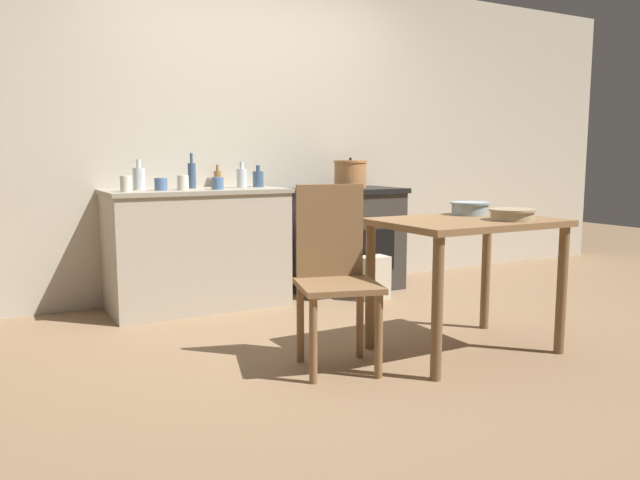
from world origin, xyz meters
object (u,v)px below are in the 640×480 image
(work_table, at_px, (466,241))
(flour_sack, at_px, (373,277))
(cup_center_right, at_px, (126,184))
(mixing_bowl_large, at_px, (470,208))
(bottle_center_left, at_px, (258,179))
(cup_mid_right, at_px, (183,183))
(bottle_far_left, at_px, (139,178))
(cup_right, at_px, (161,184))
(bottle_mid_left, at_px, (218,178))
(stove, at_px, (343,239))
(bottle_left, at_px, (192,175))
(bottle_center, at_px, (242,177))
(chair, at_px, (335,272))
(mixing_bowl_small, at_px, (512,214))
(cup_far_right, at_px, (217,183))
(stock_pot, at_px, (350,174))

(work_table, xyz_separation_m, flour_sack, (0.28, 1.34, -0.46))
(work_table, height_order, cup_center_right, cup_center_right)
(mixing_bowl_large, relative_size, bottle_center_left, 1.40)
(cup_center_right, height_order, cup_mid_right, cup_center_right)
(bottle_far_left, relative_size, cup_right, 2.42)
(flour_sack, height_order, cup_right, cup_right)
(mixing_bowl_large, bearing_deg, bottle_mid_left, 117.21)
(stove, height_order, bottle_left, bottle_left)
(stove, height_order, bottle_mid_left, bottle_mid_left)
(stove, bearing_deg, mixing_bowl_large, -92.73)
(stove, distance_m, bottle_far_left, 1.70)
(bottle_center_left, bearing_deg, mixing_bowl_large, -67.65)
(bottle_mid_left, height_order, bottle_center, bottle_center)
(chair, height_order, cup_mid_right, cup_mid_right)
(chair, height_order, mixing_bowl_small, chair)
(stove, relative_size, mixing_bowl_small, 3.82)
(cup_far_right, bearing_deg, cup_right, 170.19)
(flour_sack, bearing_deg, bottle_far_left, 163.27)
(cup_mid_right, height_order, cup_right, cup_mid_right)
(work_table, bearing_deg, bottle_center, 108.75)
(stock_pot, relative_size, bottle_center_left, 1.67)
(work_table, relative_size, cup_far_right, 11.32)
(cup_center_right, relative_size, cup_right, 1.20)
(stock_pot, xyz_separation_m, cup_center_right, (-1.83, -0.15, -0.04))
(stove, relative_size, flour_sack, 2.85)
(bottle_center, bearing_deg, mixing_bowl_small, -68.23)
(flour_sack, distance_m, cup_far_right, 1.39)
(chair, relative_size, bottle_center, 4.91)
(stock_pot, height_order, mixing_bowl_large, stock_pot)
(stove, relative_size, bottle_far_left, 4.47)
(bottle_center_left, xyz_separation_m, cup_far_right, (-0.39, -0.18, -0.02))
(stove, relative_size, bottle_mid_left, 5.58)
(work_table, bearing_deg, flour_sack, 78.19)
(bottle_center, height_order, cup_right, bottle_center)
(work_table, bearing_deg, bottle_mid_left, 110.37)
(stove, xyz_separation_m, bottle_center_left, (-0.74, 0.03, 0.51))
(cup_right, bearing_deg, bottle_center, 10.02)
(bottle_center, bearing_deg, bottle_mid_left, 124.20)
(bottle_far_left, height_order, cup_mid_right, bottle_far_left)
(stove, distance_m, stock_pot, 0.53)
(mixing_bowl_small, xyz_separation_m, cup_far_right, (-1.04, 1.77, 0.12))
(work_table, height_order, bottle_far_left, bottle_far_left)
(chair, xyz_separation_m, cup_center_right, (-0.73, 1.47, 0.41))
(chair, bearing_deg, mixing_bowl_small, -2.04)
(mixing_bowl_small, bearing_deg, mixing_bowl_large, 87.50)
(bottle_far_left, bearing_deg, cup_center_right, -122.40)
(mixing_bowl_small, distance_m, bottle_left, 2.31)
(bottle_far_left, xyz_separation_m, cup_right, (0.11, -0.15, -0.04))
(bottle_left, bearing_deg, work_table, -62.04)
(cup_right, bearing_deg, mixing_bowl_large, -46.13)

